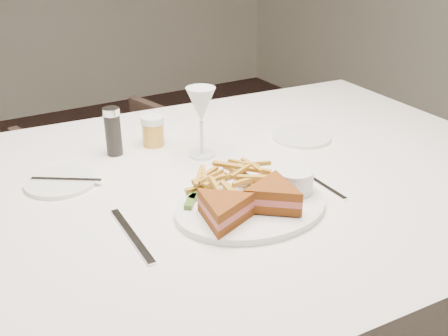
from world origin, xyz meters
name	(u,v)px	position (x,y,z in m)	size (l,w,h in m)	color
table	(214,307)	(0.38, -0.37, 0.38)	(1.58, 1.05, 0.75)	silver
chair_far	(120,181)	(0.46, 0.55, 0.32)	(0.61, 0.58, 0.63)	#46332B
table_setting	(226,174)	(0.38, -0.43, 0.79)	(0.79, 0.61, 0.18)	white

